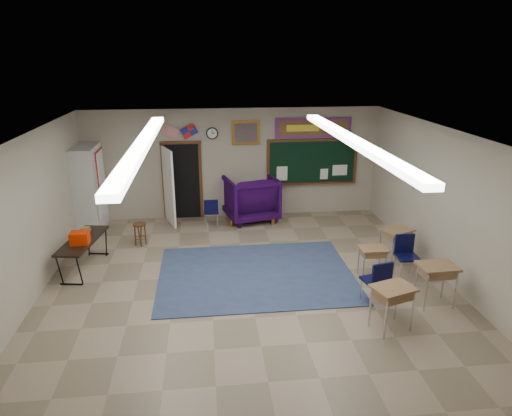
{
  "coord_description": "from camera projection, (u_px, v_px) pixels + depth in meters",
  "views": [
    {
      "loc": [
        -0.77,
        -7.69,
        4.4
      ],
      "look_at": [
        0.28,
        1.5,
        1.23
      ],
      "focal_mm": 32.0,
      "sensor_mm": 36.0,
      "label": 1
    }
  ],
  "objects": [
    {
      "name": "student_chair_desk_b",
      "position": [
        407.0,
        258.0,
        9.24
      ],
      "size": [
        0.46,
        0.46,
        0.89
      ],
      "primitive_type": null,
      "rotation": [
        0.0,
        0.0,
        -0.04
      ],
      "color": "black",
      "rests_on": "floor"
    },
    {
      "name": "student_chair_desk_a",
      "position": [
        375.0,
        282.0,
        8.28
      ],
      "size": [
        0.53,
        0.53,
        0.9
      ],
      "primitive_type": null,
      "rotation": [
        0.0,
        0.0,
        3.36
      ],
      "color": "black",
      "rests_on": "floor"
    },
    {
      "name": "left_wall",
      "position": [
        18.0,
        230.0,
        7.82
      ],
      "size": [
        0.04,
        9.0,
        3.0
      ],
      "primitive_type": "cube",
      "color": "#A79D87",
      "rests_on": "floor"
    },
    {
      "name": "student_desk_front_left",
      "position": [
        372.0,
        261.0,
        9.3
      ],
      "size": [
        0.55,
        0.41,
        0.65
      ],
      "rotation": [
        0.0,
        0.0,
        -0.01
      ],
      "color": "#906643",
      "rests_on": "floor"
    },
    {
      "name": "framed_art_print",
      "position": [
        246.0,
        133.0,
        12.21
      ],
      "size": [
        0.75,
        0.05,
        0.65
      ],
      "color": "#9E651E",
      "rests_on": "back_wall"
    },
    {
      "name": "bulletin_board",
      "position": [
        314.0,
        128.0,
        12.38
      ],
      "size": [
        2.1,
        0.05,
        0.55
      ],
      "color": "red",
      "rests_on": "back_wall"
    },
    {
      "name": "student_chair_reading",
      "position": [
        211.0,
        212.0,
        12.01
      ],
      "size": [
        0.4,
        0.4,
        0.8
      ],
      "primitive_type": null,
      "rotation": [
        0.0,
        0.0,
        3.14
      ],
      "color": "black",
      "rests_on": "floor"
    },
    {
      "name": "storage_cabinet",
      "position": [
        90.0,
        189.0,
        11.6
      ],
      "size": [
        0.59,
        1.25,
        2.2
      ],
      "color": "#BBBBB5",
      "rests_on": "floor"
    },
    {
      "name": "doorway",
      "position": [
        178.0,
        182.0,
        12.32
      ],
      "size": [
        1.1,
        0.89,
        2.16
      ],
      "color": "black",
      "rests_on": "back_wall"
    },
    {
      "name": "student_desk_front_right",
      "position": [
        396.0,
        243.0,
        10.0
      ],
      "size": [
        0.77,
        0.68,
        0.76
      ],
      "rotation": [
        0.0,
        0.0,
        0.37
      ],
      "color": "#906643",
      "rests_on": "floor"
    },
    {
      "name": "wooden_stool",
      "position": [
        140.0,
        234.0,
        10.88
      ],
      "size": [
        0.31,
        0.31,
        0.55
      ],
      "color": "#552E19",
      "rests_on": "floor"
    },
    {
      "name": "floor",
      "position": [
        250.0,
        294.0,
        8.74
      ],
      "size": [
        9.0,
        9.0,
        0.0
      ],
      "primitive_type": "plane",
      "color": "gray",
      "rests_on": "ground"
    },
    {
      "name": "chalkboard",
      "position": [
        312.0,
        163.0,
        12.7
      ],
      "size": [
        2.55,
        0.14,
        1.3
      ],
      "color": "#502B17",
      "rests_on": "back_wall"
    },
    {
      "name": "wingback_armchair",
      "position": [
        250.0,
        198.0,
        12.49
      ],
      "size": [
        1.59,
        1.62,
        1.23
      ],
      "primitive_type": "imported",
      "rotation": [
        0.0,
        0.0,
        3.38
      ],
      "color": "#1E0431",
      "rests_on": "floor"
    },
    {
      "name": "front_wall",
      "position": [
        302.0,
        399.0,
        4.03
      ],
      "size": [
        8.0,
        0.04,
        3.0
      ],
      "primitive_type": "cube",
      "color": "#A79D87",
      "rests_on": "floor"
    },
    {
      "name": "right_wall",
      "position": [
        458.0,
        213.0,
        8.69
      ],
      "size": [
        0.04,
        9.0,
        3.0
      ],
      "primitive_type": "cube",
      "color": "#A79D87",
      "rests_on": "floor"
    },
    {
      "name": "student_desk_back_left",
      "position": [
        392.0,
        306.0,
        7.51
      ],
      "size": [
        0.78,
        0.67,
        0.79
      ],
      "rotation": [
        0.0,
        0.0,
        0.31
      ],
      "color": "#906643",
      "rests_on": "floor"
    },
    {
      "name": "student_desk_back_right",
      "position": [
        435.0,
        283.0,
        8.24
      ],
      "size": [
        0.68,
        0.52,
        0.8
      ],
      "rotation": [
        0.0,
        0.0,
        0.03
      ],
      "color": "#906643",
      "rests_on": "floor"
    },
    {
      "name": "wall_flags",
      "position": [
        180.0,
        129.0,
        11.96
      ],
      "size": [
        1.16,
        0.06,
        0.7
      ],
      "primitive_type": null,
      "color": "red",
      "rests_on": "back_wall"
    },
    {
      "name": "folding_table",
      "position": [
        84.0,
        253.0,
        9.64
      ],
      "size": [
        0.81,
        1.71,
        0.93
      ],
      "rotation": [
        0.0,
        0.0,
        -0.16
      ],
      "color": "black",
      "rests_on": "floor"
    },
    {
      "name": "wall_clock",
      "position": [
        212.0,
        133.0,
        12.12
      ],
      "size": [
        0.32,
        0.05,
        0.32
      ],
      "color": "black",
      "rests_on": "back_wall"
    },
    {
      "name": "ceiling",
      "position": [
        250.0,
        139.0,
        7.77
      ],
      "size": [
        8.0,
        9.0,
        0.04
      ],
      "primitive_type": "cube",
      "color": "beige",
      "rests_on": "back_wall"
    },
    {
      "name": "back_wall",
      "position": [
        233.0,
        164.0,
        12.48
      ],
      "size": [
        8.0,
        0.04,
        3.0
      ],
      "primitive_type": "cube",
      "color": "#A79D87",
      "rests_on": "floor"
    },
    {
      "name": "area_rug",
      "position": [
        256.0,
        274.0,
        9.51
      ],
      "size": [
        4.0,
        3.0,
        0.02
      ],
      "primitive_type": "cube",
      "color": "#344564",
      "rests_on": "floor"
    },
    {
      "name": "fluorescent_strips",
      "position": [
        250.0,
        142.0,
        7.79
      ],
      "size": [
        3.86,
        6.0,
        0.1
      ],
      "primitive_type": null,
      "color": "white",
      "rests_on": "ceiling"
    }
  ]
}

